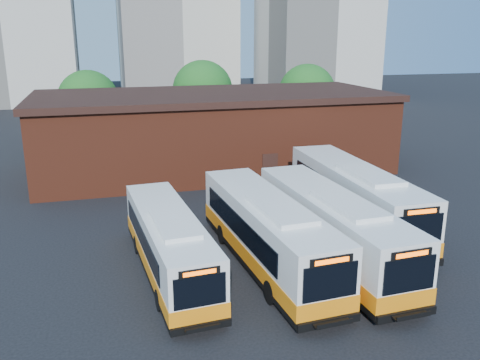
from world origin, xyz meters
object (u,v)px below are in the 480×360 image
object	(u,v)px
bus_midwest	(267,235)
transit_worker	(373,292)
bus_west	(169,246)
bus_mideast	(331,230)
bus_east	(354,199)

from	to	relation	value
bus_midwest	transit_worker	size ratio (longest dim) A/B	7.34
bus_west	bus_mideast	distance (m)	7.95
bus_mideast	bus_east	distance (m)	5.24
bus_west	bus_midwest	bearing A→B (deg)	-7.98
bus_west	bus_mideast	xyz separation A→B (m)	(7.93, -0.58, 0.20)
bus_midwest	bus_mideast	xyz separation A→B (m)	(3.23, -0.26, 0.01)
bus_midwest	transit_worker	xyz separation A→B (m)	(2.76, -5.30, -0.71)
bus_midwest	bus_east	bearing A→B (deg)	25.97
bus_midwest	bus_east	distance (m)	7.60
bus_mideast	bus_west	bearing A→B (deg)	173.21
bus_midwest	bus_mideast	size ratio (longest dim) A/B	0.99
bus_mideast	bus_east	world-z (taller)	bus_east
bus_east	transit_worker	distance (m)	9.87
bus_west	bus_east	distance (m)	11.82
bus_mideast	bus_east	xyz separation A→B (m)	(3.38, 4.01, 0.07)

